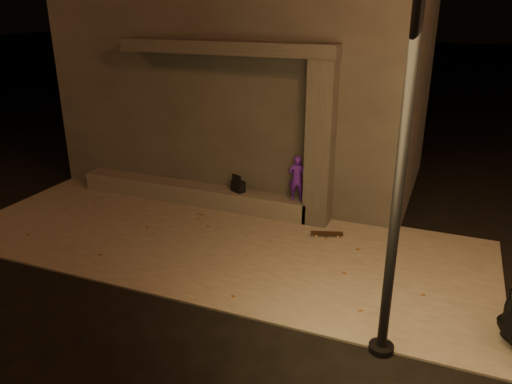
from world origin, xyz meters
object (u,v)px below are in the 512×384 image
at_px(column, 320,145).
at_px(street_lamp_0, 413,60).
at_px(backpack, 238,186).
at_px(skateboarder, 297,178).
at_px(skateboard, 327,234).

xyz_separation_m(column, street_lamp_0, (2.05, -3.94, 2.24)).
height_order(column, backpack, column).
height_order(column, skateboarder, column).
xyz_separation_m(column, skateboard, (0.40, -0.65, -1.74)).
bearing_deg(skateboard, backpack, 146.37).
bearing_deg(skateboarder, skateboard, 130.43).
bearing_deg(skateboard, skateboarder, 126.10).
relative_size(column, skateboarder, 3.44).
relative_size(skateboarder, street_lamp_0, 0.15).
relative_size(skateboarder, backpack, 2.38).
distance_m(backpack, street_lamp_0, 6.57).
distance_m(column, skateboard, 1.90).
xyz_separation_m(skateboarder, skateboard, (0.90, -0.65, -0.91)).
distance_m(column, backpack, 2.28).
height_order(column, skateboard, column).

